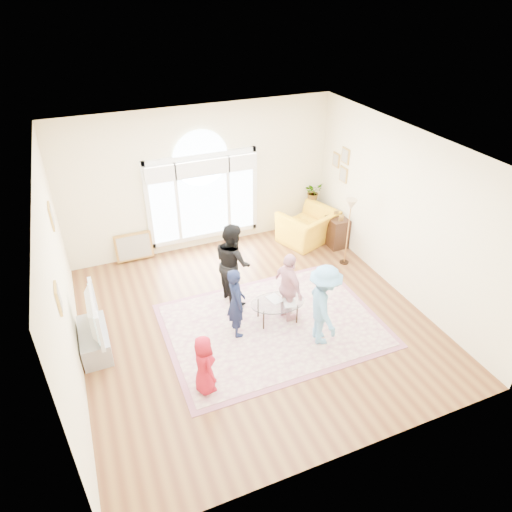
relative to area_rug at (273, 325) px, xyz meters
name	(u,v)px	position (x,y,z in m)	size (l,w,h in m)	color
ground	(254,320)	(-0.26, 0.27, -0.01)	(6.00, 6.00, 0.00)	brown
room_shell	(204,184)	(-0.25, 3.10, 1.56)	(6.00, 6.00, 6.00)	beige
area_rug	(273,325)	(0.00, 0.00, 0.00)	(3.60, 2.60, 0.02)	beige
rug_border	(273,325)	(0.00, 0.00, 0.00)	(3.80, 2.80, 0.01)	#945468
tv_console	(95,340)	(-3.01, 0.57, 0.20)	(0.45, 1.00, 0.42)	#95979D
television	(89,315)	(-3.00, 0.57, 0.75)	(0.18, 1.17, 0.67)	black
coffee_table	(278,303)	(0.13, 0.10, 0.39)	(1.05, 0.74, 0.54)	silver
armchair	(308,227)	(1.99, 2.47, 0.38)	(1.19, 1.04, 0.77)	yellow
side_cabinet	(337,232)	(2.52, 2.05, 0.34)	(0.40, 0.50, 0.70)	black
floor_lamp	(350,210)	(2.31, 1.32, 1.27)	(0.25, 0.25, 1.51)	black
plant_pedestal	(312,213)	(2.44, 3.10, 0.34)	(0.20, 0.20, 0.70)	white
potted_plant	(313,192)	(2.44, 3.10, 0.92)	(0.42, 0.36, 0.46)	#33722D
leaning_picture	(136,260)	(-1.90, 3.17, -0.01)	(0.80, 0.05, 0.62)	tan
child_red	(204,365)	(-1.55, -0.96, 0.51)	(0.49, 0.32, 1.01)	#A31123
child_navy	(236,302)	(-0.66, 0.07, 0.66)	(0.48, 0.31, 1.31)	#121937
child_black	(233,263)	(-0.36, 1.05, 0.81)	(0.77, 0.60, 1.59)	black
child_pink	(289,288)	(0.33, 0.09, 0.68)	(0.79, 0.33, 1.35)	pink
child_blue	(324,305)	(0.61, -0.66, 0.75)	(0.96, 0.55, 1.48)	#5B96C4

